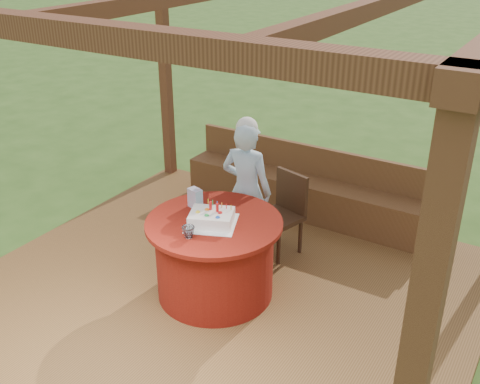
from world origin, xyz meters
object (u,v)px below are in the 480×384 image
(drinking_glass, at_px, (188,232))
(chair, at_px, (284,210))
(gift_bag, at_px, (195,198))
(birthday_cake, at_px, (211,218))
(elderly_woman, at_px, (247,189))
(table, at_px, (215,257))
(bench, at_px, (306,193))

(drinking_glass, bearing_deg, chair, 81.78)
(chair, xyz_separation_m, gift_bag, (-0.47, -0.88, 0.38))
(birthday_cake, bearing_deg, elderly_woman, 99.07)
(gift_bag, relative_size, drinking_glass, 1.70)
(elderly_woman, relative_size, drinking_glass, 13.72)
(gift_bag, xyz_separation_m, drinking_glass, (0.27, -0.48, -0.04))
(table, xyz_separation_m, chair, (0.17, 1.01, 0.08))
(bench, xyz_separation_m, table, (-0.02, -1.87, 0.12))
(chair, height_order, drinking_glass, same)
(drinking_glass, bearing_deg, table, 86.51)
(chair, distance_m, birthday_cake, 1.13)
(table, bearing_deg, gift_bag, 155.83)
(gift_bag, bearing_deg, elderly_woman, 91.01)
(bench, xyz_separation_m, chair, (0.15, -0.86, 0.20))
(bench, bearing_deg, drinking_glass, -91.16)
(table, distance_m, gift_bag, 0.56)
(birthday_cake, bearing_deg, chair, 81.18)
(bench, bearing_deg, elderly_woman, -97.25)
(table, xyz_separation_m, drinking_glass, (-0.02, -0.35, 0.42))
(chair, bearing_deg, bench, 100.00)
(elderly_woman, distance_m, gift_bag, 0.65)
(birthday_cake, xyz_separation_m, drinking_glass, (-0.03, -0.29, -0.01))
(bench, bearing_deg, birthday_cake, -90.40)
(chair, relative_size, drinking_glass, 7.94)
(birthday_cake, bearing_deg, bench, 89.60)
(drinking_glass, bearing_deg, birthday_cake, 83.95)
(elderly_woman, height_order, drinking_glass, elderly_woman)
(chair, distance_m, gift_bag, 1.06)
(elderly_woman, height_order, gift_bag, elderly_woman)
(bench, distance_m, table, 1.87)
(elderly_woman, height_order, birthday_cake, elderly_woman)
(birthday_cake, bearing_deg, table, 101.08)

